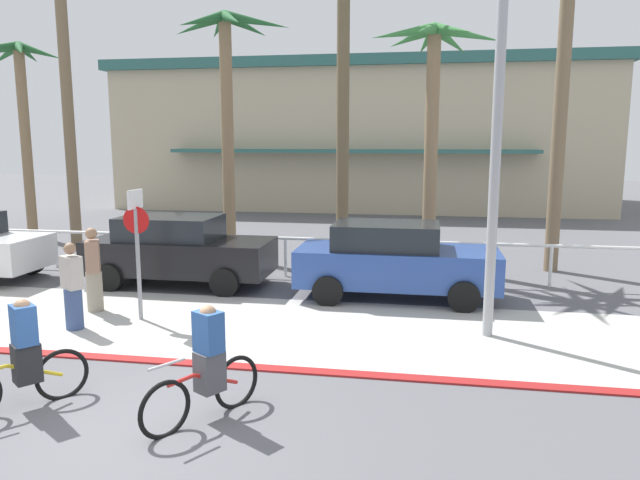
{
  "coord_description": "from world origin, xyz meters",
  "views": [
    {
      "loc": [
        3.52,
        -6.3,
        3.48
      ],
      "look_at": [
        1.35,
        6.0,
        1.4
      ],
      "focal_mm": 33.62,
      "sensor_mm": 36.0,
      "label": 1
    }
  ],
  "objects": [
    {
      "name": "car_black_1",
      "position": [
        -2.33,
        7.13,
        0.87
      ],
      "size": [
        4.4,
        2.02,
        1.69
      ],
      "color": "black",
      "rests_on": "ground"
    },
    {
      "name": "rail_fence",
      "position": [
        -0.0,
        8.5,
        0.83
      ],
      "size": [
        26.21,
        0.08,
        1.04
      ],
      "color": "white",
      "rests_on": "ground"
    },
    {
      "name": "pedestrian_0",
      "position": [
        -2.84,
        3.47,
        0.76
      ],
      "size": [
        0.48,
        0.44,
        1.65
      ],
      "color": "#384C7A",
      "rests_on": "ground"
    },
    {
      "name": "building_backdrop",
      "position": [
        -0.04,
        27.83,
        3.71
      ],
      "size": [
        24.89,
        13.08,
        7.39
      ],
      "color": "#BCAD8E",
      "rests_on": "ground"
    },
    {
      "name": "palm_tree_5",
      "position": [
        3.63,
        10.29,
        4.95
      ],
      "size": [
        3.47,
        3.67,
        6.53
      ],
      "color": "#846B4C",
      "rests_on": "ground"
    },
    {
      "name": "curb_paint",
      "position": [
        0.0,
        2.2,
        0.01
      ],
      "size": [
        44.0,
        0.24,
        0.03
      ],
      "primitive_type": "cube",
      "color": "maroon",
      "rests_on": "ground"
    },
    {
      "name": "palm_tree_3",
      "position": [
        -2.19,
        10.72,
        5.27
      ],
      "size": [
        3.45,
        3.33,
        7.13
      ],
      "color": "#846B4C",
      "rests_on": "ground"
    },
    {
      "name": "car_blue_2",
      "position": [
        2.89,
        6.79,
        0.87
      ],
      "size": [
        4.4,
        2.02,
        1.69
      ],
      "color": "#284793",
      "rests_on": "ground"
    },
    {
      "name": "palm_tree_4",
      "position": [
        1.18,
        10.88,
        6.91
      ],
      "size": [
        3.06,
        3.35,
        9.18
      ],
      "color": "brown",
      "rests_on": "ground"
    },
    {
      "name": "sidewalk_strip",
      "position": [
        0.0,
        4.2,
        0.01
      ],
      "size": [
        44.0,
        4.0,
        0.02
      ],
      "primitive_type": "cube",
      "color": "beige",
      "rests_on": "ground"
    },
    {
      "name": "ground_plane",
      "position": [
        0.0,
        10.0,
        0.0
      ],
      "size": [
        80.0,
        80.0,
        0.0
      ],
      "primitive_type": "plane",
      "color": "#5B5B60"
    },
    {
      "name": "palm_tree_6",
      "position": [
        6.93,
        10.4,
        6.28
      ],
      "size": [
        3.42,
        3.14,
        8.42
      ],
      "color": "#756047",
      "rests_on": "ground"
    },
    {
      "name": "palm_tree_2",
      "position": [
        -7.95,
        11.76,
        6.94
      ],
      "size": [
        3.52,
        3.02,
        9.93
      ],
      "color": "#756047",
      "rests_on": "ground"
    },
    {
      "name": "pedestrian_1",
      "position": [
        -3.1,
        4.63,
        0.81
      ],
      "size": [
        0.43,
        0.47,
        1.75
      ],
      "color": "gray",
      "rests_on": "ground"
    },
    {
      "name": "cyclist_yellow_0",
      "position": [
        -1.59,
        0.34,
        0.69
      ],
      "size": [
        1.19,
        1.46,
        1.5
      ],
      "color": "black",
      "rests_on": "ground"
    },
    {
      "name": "stop_sign_bike_lane",
      "position": [
        -1.91,
        4.25,
        1.68
      ],
      "size": [
        0.52,
        0.56,
        2.56
      ],
      "color": "gray",
      "rests_on": "ground"
    },
    {
      "name": "palm_tree_1",
      "position": [
        -10.63,
        13.2,
        5.19
      ],
      "size": [
        3.47,
        3.33,
        6.9
      ],
      "color": "#846B4C",
      "rests_on": "ground"
    },
    {
      "name": "cyclist_red_1",
      "position": [
        0.88,
        0.48,
        0.69
      ],
      "size": [
        1.02,
        1.57,
        1.5
      ],
      "color": "black",
      "rests_on": "ground"
    },
    {
      "name": "streetlight_curb",
      "position": [
        4.69,
        4.19,
        4.28
      ],
      "size": [
        0.24,
        2.54,
        7.5
      ],
      "color": "#9EA0A5",
      "rests_on": "ground"
    }
  ]
}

